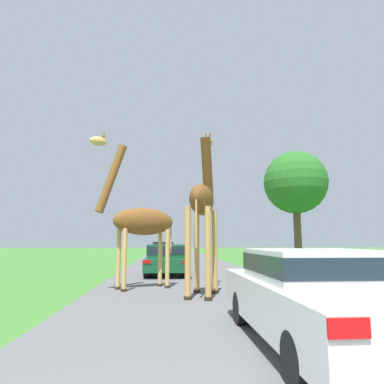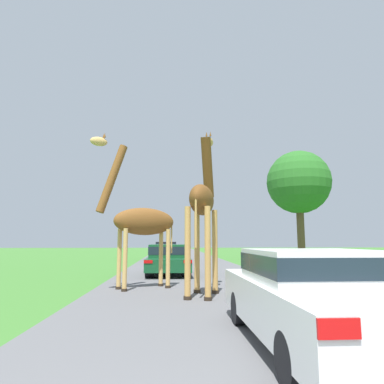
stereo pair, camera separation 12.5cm
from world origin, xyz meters
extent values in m
cube|color=#5B5B5E|center=(0.00, 30.00, 0.00)|extent=(6.90, 120.00, 0.00)
cylinder|color=tan|center=(-0.15, 9.27, 1.25)|extent=(0.17, 0.17, 2.49)
cylinder|color=#2D2319|center=(-0.15, 9.27, 0.05)|extent=(0.21, 0.21, 0.10)
cylinder|color=tan|center=(0.38, 9.12, 1.25)|extent=(0.17, 0.17, 2.49)
cylinder|color=#2D2319|center=(0.38, 9.12, 0.05)|extent=(0.21, 0.21, 0.10)
cylinder|color=tan|center=(-0.50, 8.08, 1.25)|extent=(0.17, 0.17, 2.49)
cylinder|color=#2D2319|center=(-0.50, 8.08, 0.05)|extent=(0.21, 0.21, 0.10)
cylinder|color=tan|center=(0.04, 7.93, 1.25)|extent=(0.17, 0.17, 2.49)
cylinder|color=#2D2319|center=(0.04, 7.93, 0.05)|extent=(0.21, 0.21, 0.10)
ellipsoid|color=brown|center=(-0.06, 8.60, 2.74)|extent=(1.12, 1.88, 0.89)
cylinder|color=brown|center=(0.21, 9.53, 3.92)|extent=(0.56, 0.96, 1.97)
ellipsoid|color=tan|center=(0.33, 9.93, 4.89)|extent=(0.39, 0.60, 0.30)
cylinder|color=tan|center=(-0.29, 7.79, 2.05)|extent=(0.06, 0.06, 1.37)
cone|color=brown|center=(0.22, 9.78, 5.12)|extent=(0.07, 0.07, 0.16)
cone|color=brown|center=(0.35, 9.75, 5.12)|extent=(0.07, 0.07, 0.16)
cylinder|color=tan|center=(-2.38, 9.73, 0.97)|extent=(0.14, 0.14, 1.95)
cylinder|color=#2D2319|center=(-2.38, 9.73, 0.04)|extent=(0.19, 0.19, 0.09)
cylinder|color=tan|center=(-2.64, 10.22, 0.97)|extent=(0.14, 0.14, 1.95)
cylinder|color=#2D2319|center=(-2.64, 10.22, 0.04)|extent=(0.19, 0.19, 0.09)
cylinder|color=tan|center=(-1.04, 10.41, 0.97)|extent=(0.14, 0.14, 1.95)
cylinder|color=#2D2319|center=(-1.04, 10.41, 0.04)|extent=(0.19, 0.19, 0.09)
cylinder|color=tan|center=(-1.29, 10.91, 0.97)|extent=(0.14, 0.14, 1.95)
cylinder|color=#2D2319|center=(-1.29, 10.91, 0.04)|extent=(0.19, 0.19, 0.09)
ellipsoid|color=brown|center=(-1.84, 10.32, 2.20)|extent=(2.22, 1.57, 0.91)
cylinder|color=brown|center=(-2.88, 9.78, 3.57)|extent=(0.99, 0.68, 2.32)
ellipsoid|color=tan|center=(-3.31, 9.57, 4.74)|extent=(0.61, 0.47, 0.30)
cylinder|color=tan|center=(-0.93, 10.78, 1.66)|extent=(0.05, 0.05, 1.07)
cone|color=brown|center=(-3.13, 9.58, 4.97)|extent=(0.07, 0.07, 0.16)
cone|color=brown|center=(-3.19, 9.70, 4.97)|extent=(0.07, 0.07, 0.16)
cube|color=silver|center=(1.23, 3.90, 0.60)|extent=(1.99, 4.73, 0.69)
cube|color=silver|center=(1.23, 3.90, 1.18)|extent=(1.79, 2.13, 0.47)
cube|color=#19232D|center=(1.23, 3.90, 1.20)|extent=(1.81, 2.15, 0.28)
cube|color=red|center=(0.42, 1.52, 0.84)|extent=(0.36, 0.03, 0.17)
cylinder|color=black|center=(0.44, 5.31, 0.30)|extent=(0.40, 0.59, 0.59)
cylinder|color=black|center=(2.03, 5.31, 0.30)|extent=(0.40, 0.59, 0.59)
cylinder|color=black|center=(0.44, 2.48, 0.30)|extent=(0.40, 0.59, 0.59)
cube|color=silver|center=(-1.09, 21.40, 0.56)|extent=(1.92, 4.44, 0.58)
cube|color=silver|center=(-1.09, 21.40, 1.09)|extent=(1.73, 2.00, 0.47)
cube|color=#19232D|center=(-1.09, 21.40, 1.11)|extent=(1.74, 2.02, 0.28)
cube|color=red|center=(-1.88, 19.18, 0.77)|extent=(0.35, 0.03, 0.14)
cube|color=red|center=(-0.31, 19.18, 0.77)|extent=(0.35, 0.03, 0.14)
cylinder|color=black|center=(-1.86, 22.74, 0.32)|extent=(0.38, 0.64, 0.64)
cylinder|color=black|center=(-0.33, 22.74, 0.32)|extent=(0.38, 0.64, 0.64)
cylinder|color=black|center=(-1.86, 20.07, 0.32)|extent=(0.38, 0.64, 0.64)
cylinder|color=black|center=(-0.33, 20.07, 0.32)|extent=(0.38, 0.64, 0.64)
cube|color=#144C28|center=(-1.06, 15.02, 0.53)|extent=(1.97, 4.20, 0.53)
cube|color=#144C28|center=(-1.06, 15.02, 1.09)|extent=(1.77, 1.89, 0.59)
cube|color=#19232D|center=(-1.06, 15.02, 1.12)|extent=(1.79, 1.91, 0.35)
cube|color=red|center=(-1.86, 12.91, 0.72)|extent=(0.35, 0.03, 0.13)
cube|color=red|center=(-0.25, 12.91, 0.72)|extent=(0.35, 0.03, 0.13)
cylinder|color=black|center=(-1.84, 16.28, 0.30)|extent=(0.39, 0.61, 0.61)
cylinder|color=black|center=(-0.27, 16.28, 0.30)|extent=(0.39, 0.61, 0.61)
cylinder|color=black|center=(-1.84, 13.76, 0.30)|extent=(0.39, 0.61, 0.61)
cylinder|color=black|center=(-0.27, 13.76, 0.30)|extent=(0.39, 0.61, 0.61)
cube|color=black|center=(-1.34, 27.02, 0.62)|extent=(1.78, 4.42, 0.64)
cube|color=black|center=(-1.34, 27.02, 1.21)|extent=(1.60, 1.99, 0.54)
cube|color=#19232D|center=(-1.34, 27.02, 1.24)|extent=(1.62, 2.01, 0.33)
cube|color=red|center=(-2.07, 24.80, 0.84)|extent=(0.32, 0.03, 0.15)
cube|color=red|center=(-0.61, 24.80, 0.84)|extent=(0.32, 0.03, 0.15)
cylinder|color=black|center=(-2.06, 28.34, 0.35)|extent=(0.36, 0.70, 0.70)
cylinder|color=black|center=(-0.63, 28.34, 0.35)|extent=(0.36, 0.70, 0.70)
cylinder|color=black|center=(-2.06, 25.69, 0.35)|extent=(0.36, 0.70, 0.70)
cylinder|color=black|center=(-0.63, 25.69, 0.35)|extent=(0.36, 0.70, 0.70)
cylinder|color=brown|center=(9.80, 26.59, 2.84)|extent=(0.61, 0.61, 5.69)
sphere|color=#286623|center=(9.80, 26.59, 6.49)|extent=(5.31, 5.31, 5.31)
camera|label=1|loc=(-1.07, -1.29, 1.55)|focal=32.00mm
camera|label=2|loc=(-0.95, -1.30, 1.55)|focal=32.00mm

